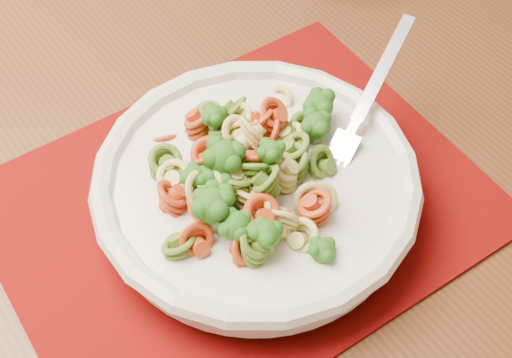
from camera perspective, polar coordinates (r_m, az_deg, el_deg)
name	(u,v)px	position (r m, az deg, el deg)	size (l,w,h in m)	color
dining_table	(129,202)	(0.75, -10.16, -1.81)	(1.54, 1.12, 0.76)	#522C17
placemat	(240,205)	(0.61, -1.31, -2.12)	(0.40, 0.31, 0.00)	#610604
pasta_bowl	(256,186)	(0.59, 0.00, -0.56)	(0.27, 0.27, 0.05)	silver
pasta_broccoli_heap	(256,174)	(0.57, 0.00, 0.37)	(0.23, 0.23, 0.06)	tan
fork	(343,146)	(0.60, 7.01, 2.61)	(0.19, 0.02, 0.01)	silver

